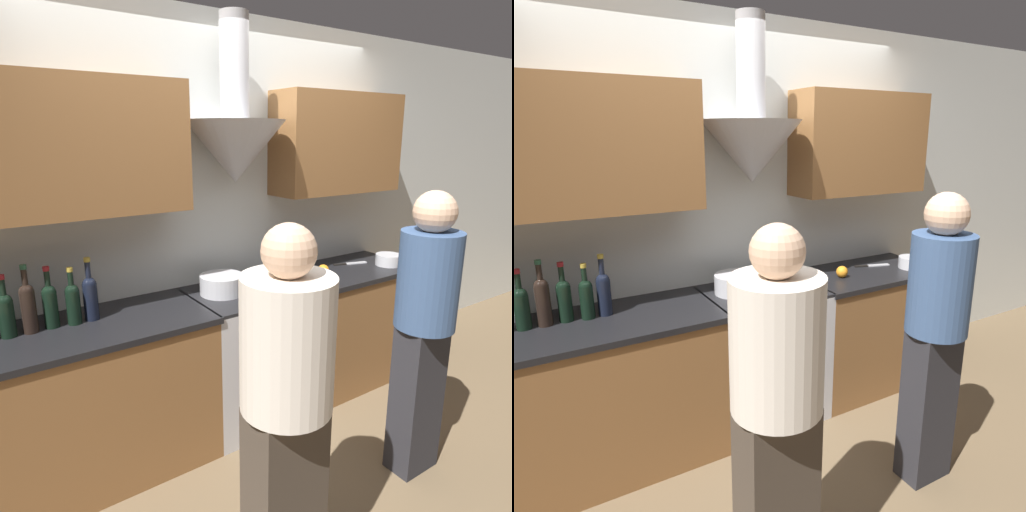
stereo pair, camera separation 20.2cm
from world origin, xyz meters
The scene contains 17 objects.
ground_plane centered at (0.00, 0.00, 0.00)m, with size 12.00×12.00×0.00m, color brown.
wall_back centered at (-0.06, 0.58, 1.48)m, with size 8.40×0.63×2.60m.
counter_left centered at (-1.05, 0.31, 0.45)m, with size 1.39×0.62×0.89m.
counter_right centered at (0.88, 0.31, 0.45)m, with size 1.05×0.62×0.89m.
stove_range centered at (0.00, 0.32, 0.45)m, with size 0.74×0.60×0.89m.
wine_bottle_3 centered at (-1.36, 0.39, 1.02)m, with size 0.08×0.08×0.32m.
wine_bottle_4 centered at (-1.26, 0.39, 1.04)m, with size 0.07×0.07×0.36m.
wine_bottle_5 centered at (-1.16, 0.40, 1.02)m, with size 0.07×0.07×0.33m.
wine_bottle_6 centered at (-1.05, 0.38, 1.02)m, with size 0.07×0.07×0.31m.
wine_bottle_7 centered at (-0.96, 0.39, 1.03)m, with size 0.08×0.08×0.35m.
stock_pot centered at (-0.17, 0.35, 0.95)m, with size 0.28×0.28×0.12m.
mixing_bowl centered at (0.17, 0.34, 0.93)m, with size 0.23×0.23×0.08m.
orange_fruit centered at (0.62, 0.27, 0.93)m, with size 0.08×0.08×0.08m.
saucepan centered at (1.22, 0.20, 0.93)m, with size 0.20×0.20×0.08m.
chefs_knife centered at (1.00, 0.38, 0.90)m, with size 0.28×0.11×0.01m.
person_foreground_left centered at (-0.57, -0.82, 0.86)m, with size 0.35×0.35×1.57m.
person_foreground_right centered at (0.49, -0.66, 0.89)m, with size 0.31×0.31×1.60m.
Camera 1 is at (-1.52, -2.02, 1.86)m, focal length 32.00 mm.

